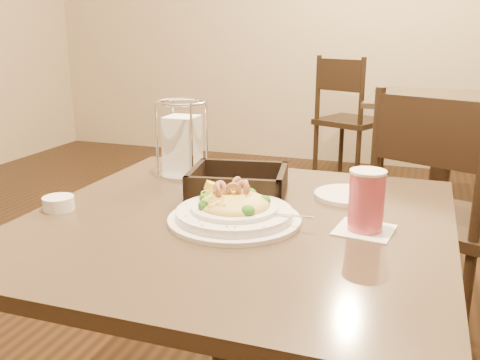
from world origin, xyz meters
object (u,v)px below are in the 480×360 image
(drink_glass, at_px, (366,201))
(main_table, at_px, (237,311))
(pasta_bowl, at_px, (234,210))
(bread_basket, at_px, (238,185))
(napkin_caddy, at_px, (182,144))
(dining_chair_far, at_px, (348,116))
(background_table, at_px, (444,135))
(dining_chair_near, at_px, (436,210))
(butter_ramekin, at_px, (59,203))
(side_plate, at_px, (348,195))

(drink_glass, bearing_deg, main_table, -177.21)
(main_table, distance_m, drink_glass, 0.40)
(pasta_bowl, relative_size, bread_basket, 1.21)
(drink_glass, height_order, napkin_caddy, napkin_caddy)
(dining_chair_far, xyz_separation_m, pasta_bowl, (0.17, -2.93, 0.25))
(background_table, xyz_separation_m, napkin_caddy, (-0.74, -2.10, 0.32))
(dining_chair_near, relative_size, bread_basket, 3.57)
(pasta_bowl, bearing_deg, butter_ramekin, -172.02)
(background_table, relative_size, dining_chair_far, 0.98)
(main_table, height_order, bread_basket, bread_basket)
(dining_chair_near, bearing_deg, side_plate, 94.40)
(main_table, relative_size, dining_chair_far, 0.97)
(main_table, height_order, dining_chair_far, dining_chair_far)
(dining_chair_near, bearing_deg, dining_chair_far, -50.12)
(background_table, height_order, dining_chair_far, dining_chair_far)
(butter_ramekin, bearing_deg, drink_glass, 8.18)
(napkin_caddy, height_order, butter_ramekin, napkin_caddy)
(main_table, relative_size, side_plate, 5.47)
(dining_chair_far, relative_size, pasta_bowl, 2.95)
(main_table, relative_size, napkin_caddy, 4.28)
(butter_ramekin, bearing_deg, background_table, 70.18)
(drink_glass, bearing_deg, bread_basket, 155.23)
(dining_chair_far, bearing_deg, pasta_bowl, 116.47)
(dining_chair_near, bearing_deg, napkin_caddy, 64.89)
(background_table, distance_m, drink_glass, 2.39)
(pasta_bowl, distance_m, napkin_caddy, 0.41)
(main_table, xyz_separation_m, bread_basket, (-0.05, 0.16, 0.25))
(background_table, bearing_deg, bread_basket, -103.76)
(bread_basket, distance_m, napkin_caddy, 0.24)
(drink_glass, height_order, bread_basket, drink_glass)
(dining_chair_near, bearing_deg, main_table, 87.23)
(main_table, relative_size, dining_chair_near, 0.97)
(side_plate, bearing_deg, main_table, -132.56)
(main_table, xyz_separation_m, side_plate, (0.21, 0.23, 0.23))
(dining_chair_near, relative_size, drink_glass, 7.31)
(dining_chair_far, distance_m, butter_ramekin, 3.00)
(butter_ramekin, bearing_deg, side_plate, 26.98)
(drink_glass, distance_m, side_plate, 0.23)
(dining_chair_near, relative_size, pasta_bowl, 2.95)
(dining_chair_near, xyz_separation_m, butter_ramekin, (-0.83, -0.98, 0.24))
(drink_glass, xyz_separation_m, napkin_caddy, (-0.53, 0.26, 0.03))
(dining_chair_far, bearing_deg, side_plate, 121.12)
(main_table, bearing_deg, background_table, 78.43)
(bread_basket, xyz_separation_m, butter_ramekin, (-0.35, -0.25, -0.01))
(dining_chair_near, height_order, butter_ramekin, dining_chair_near)
(main_table, bearing_deg, dining_chair_near, 64.09)
(dining_chair_far, relative_size, napkin_caddy, 4.42)
(dining_chair_far, height_order, side_plate, dining_chair_far)
(side_plate, distance_m, butter_ramekin, 0.68)
(drink_glass, bearing_deg, background_table, 84.79)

